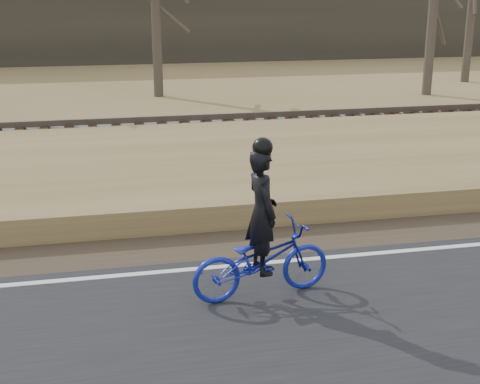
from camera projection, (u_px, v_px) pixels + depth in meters
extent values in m
plane|color=#997B4E|center=(8.00, 296.00, 9.02)|extent=(120.00, 120.00, 0.00)
cube|color=silver|center=(9.00, 285.00, 9.19)|extent=(120.00, 0.12, 0.01)
cube|color=#473A2B|center=(17.00, 260.00, 10.13)|extent=(120.00, 1.60, 0.04)
cube|color=#997B4E|center=(32.00, 191.00, 12.88)|extent=(120.00, 5.00, 0.44)
cube|color=slate|center=(44.00, 147.00, 16.42)|extent=(120.00, 3.00, 0.45)
cube|color=black|center=(43.00, 135.00, 16.34)|extent=(120.00, 2.40, 0.14)
cube|color=brown|center=(40.00, 135.00, 15.62)|extent=(120.00, 0.07, 0.15)
cube|color=brown|center=(44.00, 124.00, 16.97)|extent=(120.00, 0.07, 0.15)
cube|color=#383328|center=(65.00, 6.00, 36.16)|extent=(120.00, 4.00, 6.00)
imported|color=#16239D|center=(261.00, 260.00, 8.76)|extent=(1.98, 0.93, 1.00)
imported|color=black|center=(262.00, 212.00, 8.56)|extent=(0.48, 0.65, 1.65)
sphere|color=black|center=(263.00, 148.00, 8.31)|extent=(0.26, 0.26, 0.26)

